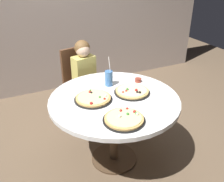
{
  "coord_description": "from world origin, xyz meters",
  "views": [
    {
      "loc": [
        -0.92,
        -1.86,
        1.91
      ],
      "look_at": [
        0.0,
        0.05,
        0.8
      ],
      "focal_mm": 40.4,
      "sensor_mm": 36.0,
      "label": 1
    }
  ],
  "objects_px": {
    "chair_wooden": "(80,81)",
    "pizza_cheese": "(132,91)",
    "diner_child": "(88,89)",
    "pizza_pepperoni": "(124,119)",
    "soda_cup": "(109,78)",
    "pizza_veggie": "(93,98)",
    "sauce_bowl": "(138,80)",
    "dining_table": "(114,107)"
  },
  "relations": [
    {
      "from": "diner_child",
      "to": "pizza_pepperoni",
      "type": "relative_size",
      "value": 3.1
    },
    {
      "from": "soda_cup",
      "to": "sauce_bowl",
      "type": "distance_m",
      "value": 0.33
    },
    {
      "from": "pizza_pepperoni",
      "to": "soda_cup",
      "type": "height_order",
      "value": "soda_cup"
    },
    {
      "from": "pizza_veggie",
      "to": "sauce_bowl",
      "type": "relative_size",
      "value": 5.07
    },
    {
      "from": "chair_wooden",
      "to": "pizza_pepperoni",
      "type": "distance_m",
      "value": 1.34
    },
    {
      "from": "chair_wooden",
      "to": "pizza_cheese",
      "type": "distance_m",
      "value": 0.98
    },
    {
      "from": "chair_wooden",
      "to": "diner_child",
      "type": "relative_size",
      "value": 0.88
    },
    {
      "from": "chair_wooden",
      "to": "diner_child",
      "type": "distance_m",
      "value": 0.19
    },
    {
      "from": "chair_wooden",
      "to": "pizza_veggie",
      "type": "relative_size",
      "value": 2.68
    },
    {
      "from": "pizza_pepperoni",
      "to": "pizza_veggie",
      "type": "bearing_deg",
      "value": 103.05
    },
    {
      "from": "dining_table",
      "to": "soda_cup",
      "type": "relative_size",
      "value": 4.02
    },
    {
      "from": "pizza_cheese",
      "to": "diner_child",
      "type": "bearing_deg",
      "value": 104.04
    },
    {
      "from": "pizza_cheese",
      "to": "soda_cup",
      "type": "relative_size",
      "value": 1.15
    },
    {
      "from": "dining_table",
      "to": "sauce_bowl",
      "type": "distance_m",
      "value": 0.45
    },
    {
      "from": "pizza_veggie",
      "to": "sauce_bowl",
      "type": "height_order",
      "value": "pizza_veggie"
    },
    {
      "from": "dining_table",
      "to": "sauce_bowl",
      "type": "relative_size",
      "value": 17.64
    },
    {
      "from": "diner_child",
      "to": "pizza_pepperoni",
      "type": "bearing_deg",
      "value": -95.45
    },
    {
      "from": "pizza_veggie",
      "to": "pizza_cheese",
      "type": "height_order",
      "value": "same"
    },
    {
      "from": "dining_table",
      "to": "soda_cup",
      "type": "bearing_deg",
      "value": 75.71
    },
    {
      "from": "dining_table",
      "to": "chair_wooden",
      "type": "xyz_separation_m",
      "value": [
        -0.02,
        0.95,
        -0.12
      ]
    },
    {
      "from": "pizza_veggie",
      "to": "chair_wooden",
      "type": "bearing_deg",
      "value": 78.96
    },
    {
      "from": "chair_wooden",
      "to": "pizza_veggie",
      "type": "height_order",
      "value": "chair_wooden"
    },
    {
      "from": "chair_wooden",
      "to": "sauce_bowl",
      "type": "xyz_separation_m",
      "value": [
        0.4,
        -0.74,
        0.24
      ]
    },
    {
      "from": "pizza_pepperoni",
      "to": "soda_cup",
      "type": "relative_size",
      "value": 1.14
    },
    {
      "from": "diner_child",
      "to": "chair_wooden",
      "type": "bearing_deg",
      "value": 100.18
    },
    {
      "from": "pizza_cheese",
      "to": "chair_wooden",
      "type": "bearing_deg",
      "value": 103.3
    },
    {
      "from": "diner_child",
      "to": "pizza_pepperoni",
      "type": "xyz_separation_m",
      "value": [
        -0.11,
        -1.14,
        0.28
      ]
    },
    {
      "from": "pizza_cheese",
      "to": "sauce_bowl",
      "type": "distance_m",
      "value": 0.26
    },
    {
      "from": "dining_table",
      "to": "diner_child",
      "type": "xyz_separation_m",
      "value": [
        0.01,
        0.77,
        -0.17
      ]
    },
    {
      "from": "pizza_pepperoni",
      "to": "sauce_bowl",
      "type": "distance_m",
      "value": 0.75
    },
    {
      "from": "soda_cup",
      "to": "sauce_bowl",
      "type": "height_order",
      "value": "soda_cup"
    },
    {
      "from": "dining_table",
      "to": "pizza_veggie",
      "type": "bearing_deg",
      "value": 165.18
    },
    {
      "from": "chair_wooden",
      "to": "pizza_cheese",
      "type": "bearing_deg",
      "value": -76.7
    },
    {
      "from": "chair_wooden",
      "to": "soda_cup",
      "type": "relative_size",
      "value": 3.1
    },
    {
      "from": "chair_wooden",
      "to": "pizza_pepperoni",
      "type": "relative_size",
      "value": 2.73
    },
    {
      "from": "dining_table",
      "to": "sauce_bowl",
      "type": "xyz_separation_m",
      "value": [
        0.38,
        0.21,
        0.12
      ]
    },
    {
      "from": "pizza_veggie",
      "to": "soda_cup",
      "type": "distance_m",
      "value": 0.34
    },
    {
      "from": "dining_table",
      "to": "diner_child",
      "type": "distance_m",
      "value": 0.79
    },
    {
      "from": "pizza_cheese",
      "to": "pizza_pepperoni",
      "type": "distance_m",
      "value": 0.49
    },
    {
      "from": "chair_wooden",
      "to": "dining_table",
      "type": "bearing_deg",
      "value": -88.93
    },
    {
      "from": "sauce_bowl",
      "to": "pizza_cheese",
      "type": "bearing_deg",
      "value": -133.89
    },
    {
      "from": "pizza_cheese",
      "to": "soda_cup",
      "type": "xyz_separation_m",
      "value": [
        -0.13,
        0.25,
        0.06
      ]
    }
  ]
}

